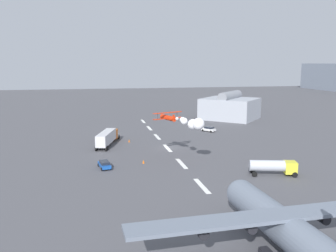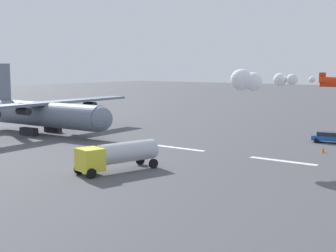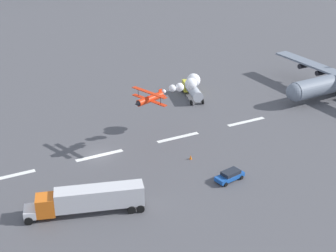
% 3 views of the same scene
% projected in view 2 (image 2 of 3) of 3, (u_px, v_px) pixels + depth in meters
% --- Properties ---
extents(runway_stripe_4, '(8.00, 0.90, 0.01)m').
position_uv_depth(runway_stripe_4, '(283.00, 161.00, 53.72)').
color(runway_stripe_4, white).
rests_on(runway_stripe_4, ground).
extents(runway_stripe_5, '(8.00, 0.90, 0.01)m').
position_uv_depth(runway_stripe_5, '(178.00, 148.00, 62.30)').
color(runway_stripe_5, white).
rests_on(runway_stripe_5, ground).
extents(cargo_transport_plane, '(25.03, 35.50, 11.08)m').
position_uv_depth(cargo_transport_plane, '(49.00, 113.00, 73.98)').
color(cargo_transport_plane, slate).
rests_on(cargo_transport_plane, ground).
extents(stunt_biplane_red, '(14.69, 8.77, 2.47)m').
position_uv_depth(stunt_biplane_red, '(273.00, 81.00, 52.45)').
color(stunt_biplane_red, red).
extents(fuel_tanker_truck, '(4.77, 9.04, 2.90)m').
position_uv_depth(fuel_tanker_truck, '(117.00, 154.00, 48.31)').
color(fuel_tanker_truck, yellow).
rests_on(fuel_tanker_truck, ground).
extents(followme_car_yellow, '(4.84, 2.68, 1.52)m').
position_uv_depth(followme_car_yellow, '(329.00, 137.00, 66.48)').
color(followme_car_yellow, '#194CA5').
rests_on(followme_car_yellow, ground).
extents(traffic_cone_far, '(0.44, 0.44, 0.75)m').
position_uv_depth(traffic_cone_far, '(323.00, 150.00, 58.79)').
color(traffic_cone_far, orange).
rests_on(traffic_cone_far, ground).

